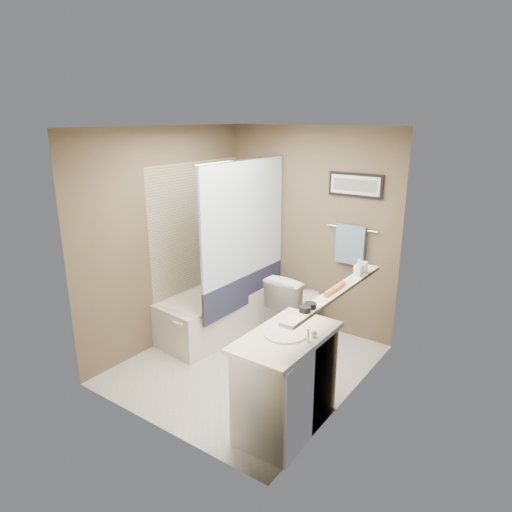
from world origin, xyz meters
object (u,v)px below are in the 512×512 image
Objects in this scene: candle_bowl_far at (311,305)px; hair_brush_back at (338,287)px; hair_brush_front at (332,291)px; glass_jar at (363,267)px; vanity at (286,384)px; bathtub at (217,312)px; toilet at (297,304)px; candle_bowl_near at (305,309)px; soap_bottle at (359,268)px.

hair_brush_back reaches higher than candle_bowl_far.
glass_jar is (0.00, 0.64, 0.03)m from hair_brush_front.
vanity is 0.85m from hair_brush_front.
glass_jar is (1.79, -0.01, 0.92)m from bathtub.
candle_bowl_far is 1.00m from glass_jar.
glass_jar is (0.96, -0.48, 0.77)m from toilet.
toilet is 1.98m from candle_bowl_near.
hair_brush_back is at bearing 90.00° from hair_brush_front.
candle_bowl_near is 0.09m from candle_bowl_far.
vanity is 4.09× the size of hair_brush_back.
candle_bowl_near is (0.96, -1.56, 0.74)m from toilet.
soap_bottle is at bearing 150.83° from toilet.
glass_jar is at bearing 90.00° from candle_bowl_far.
soap_bottle reaches higher than hair_brush_front.
soap_bottle is at bearing 75.64° from vanity.
toilet is at bearing 122.97° from candle_bowl_far.
soap_bottle is at bearing -90.00° from glass_jar.
vanity is 5.88× the size of soap_bottle.
hair_brush_back is at bearing 135.96° from toilet.
bathtub is 2.01m from glass_jar.
hair_brush_front is 0.53m from soap_bottle.
vanity is 10.00× the size of candle_bowl_far.
bathtub is 9.80× the size of soap_bottle.
candle_bowl_far is at bearing -90.00° from hair_brush_back.
soap_bottle is at bearing 90.00° from candle_bowl_near.
bathtub is 1.67× the size of vanity.
vanity is (0.77, -1.49, 0.01)m from toilet.
hair_brush_front reaches higher than toilet.
candle_bowl_far is at bearing -23.89° from bathtub.
soap_bottle is (0.00, 0.53, 0.05)m from hair_brush_front.
toilet is at bearing 148.38° from soap_bottle.
bathtub is at bearing 32.04° from toilet.
bathtub is 6.82× the size of hair_brush_front.
hair_brush_back is (0.96, -1.01, 0.74)m from toilet.
glass_jar is at bearing 76.86° from vanity.
vanity is 0.90m from hair_brush_back.
toilet is (0.83, 0.47, 0.14)m from bathtub.
glass_jar is at bearing 90.00° from soap_bottle.
hair_brush_front is at bearing 61.08° from vanity.
candle_bowl_near is at bearing -22.84° from vanity.
hair_brush_back is 1.44× the size of soap_bottle.
candle_bowl_far reaches higher than bathtub.
glass_jar is (0.00, 0.53, 0.03)m from hair_brush_back.
bathtub is 6.82× the size of hair_brush_back.
vanity is at bearing 159.96° from candle_bowl_near.
hair_brush_front is at bearing -90.00° from glass_jar.
soap_bottle reaches higher than toilet.
hair_brush_back is at bearing -90.00° from soap_bottle.
candle_bowl_near is 1.00× the size of candle_bowl_far.
hair_brush_front and hair_brush_back have the same top height.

